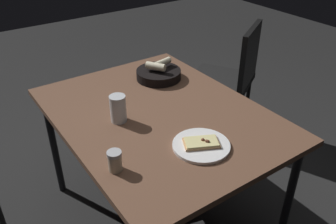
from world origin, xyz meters
name	(u,v)px	position (x,y,z in m)	size (l,w,h in m)	color
ground	(161,215)	(0.00, 0.00, 0.00)	(8.00, 8.00, 0.00)	black
dining_table	(159,122)	(0.00, 0.00, 0.66)	(0.91, 1.19, 0.71)	brown
pizza_plate	(201,145)	(-0.01, -0.33, 0.72)	(0.24, 0.24, 0.04)	white
bread_basket	(159,73)	(0.20, 0.31, 0.74)	(0.25, 0.25, 0.10)	black
beer_glass	(118,110)	(-0.19, 0.04, 0.77)	(0.08, 0.08, 0.13)	silver
pepper_shaker	(115,162)	(-0.37, -0.26, 0.75)	(0.06, 0.06, 0.08)	#BFB299
chair_spare	(231,74)	(0.93, 0.46, 0.49)	(0.60, 0.60, 0.86)	black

